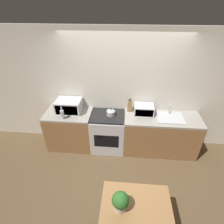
{
  "coord_description": "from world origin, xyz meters",
  "views": [
    {
      "loc": [
        0.06,
        -2.19,
        2.99
      ],
      "look_at": [
        -0.19,
        0.76,
        1.05
      ],
      "focal_mm": 28.0,
      "sensor_mm": 36.0,
      "label": 1
    }
  ],
  "objects_px": {
    "microwave": "(69,106)",
    "stove_range": "(108,132)",
    "bottle": "(62,114)",
    "dining_table": "(136,208)",
    "toaster_oven": "(144,109)",
    "kettle": "(111,112)"
  },
  "relations": [
    {
      "from": "bottle",
      "to": "toaster_oven",
      "type": "relative_size",
      "value": 0.67
    },
    {
      "from": "stove_range",
      "to": "bottle",
      "type": "bearing_deg",
      "value": -167.08
    },
    {
      "from": "microwave",
      "to": "dining_table",
      "type": "height_order",
      "value": "microwave"
    },
    {
      "from": "kettle",
      "to": "toaster_oven",
      "type": "bearing_deg",
      "value": 9.52
    },
    {
      "from": "stove_range",
      "to": "microwave",
      "type": "xyz_separation_m",
      "value": [
        -0.85,
        0.09,
        0.59
      ]
    },
    {
      "from": "bottle",
      "to": "stove_range",
      "type": "bearing_deg",
      "value": 12.92
    },
    {
      "from": "stove_range",
      "to": "toaster_oven",
      "type": "xyz_separation_m",
      "value": [
        0.76,
        0.13,
        0.55
      ]
    },
    {
      "from": "bottle",
      "to": "dining_table",
      "type": "xyz_separation_m",
      "value": [
        1.47,
        -1.57,
        -0.38
      ]
    },
    {
      "from": "microwave",
      "to": "bottle",
      "type": "height_order",
      "value": "bottle"
    },
    {
      "from": "microwave",
      "to": "bottle",
      "type": "relative_size",
      "value": 1.92
    },
    {
      "from": "bottle",
      "to": "microwave",
      "type": "bearing_deg",
      "value": 80.21
    },
    {
      "from": "microwave",
      "to": "stove_range",
      "type": "bearing_deg",
      "value": -6.05
    },
    {
      "from": "dining_table",
      "to": "bottle",
      "type": "bearing_deg",
      "value": 133.1
    },
    {
      "from": "dining_table",
      "to": "stove_range",
      "type": "bearing_deg",
      "value": 107.66
    },
    {
      "from": "toaster_oven",
      "to": "dining_table",
      "type": "height_order",
      "value": "toaster_oven"
    },
    {
      "from": "stove_range",
      "to": "bottle",
      "type": "relative_size",
      "value": 3.22
    },
    {
      "from": "stove_range",
      "to": "dining_table",
      "type": "distance_m",
      "value": 1.87
    },
    {
      "from": "kettle",
      "to": "dining_table",
      "type": "xyz_separation_m",
      "value": [
        0.5,
        -1.79,
        -0.34
      ]
    },
    {
      "from": "toaster_oven",
      "to": "dining_table",
      "type": "bearing_deg",
      "value": -95.99
    },
    {
      "from": "stove_range",
      "to": "dining_table",
      "type": "bearing_deg",
      "value": -72.34
    },
    {
      "from": "microwave",
      "to": "dining_table",
      "type": "distance_m",
      "value": 2.37
    },
    {
      "from": "kettle",
      "to": "toaster_oven",
      "type": "xyz_separation_m",
      "value": [
        0.7,
        0.12,
        0.03
      ]
    }
  ]
}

